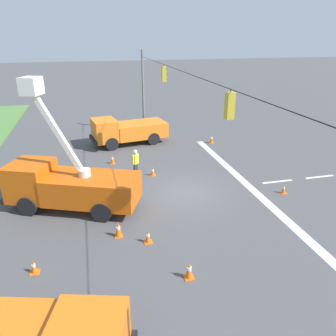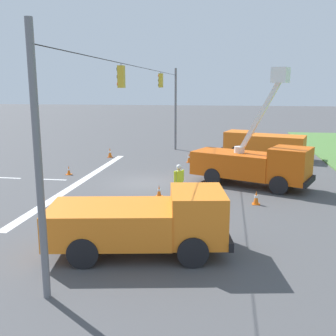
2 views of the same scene
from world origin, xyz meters
TOP-DOWN VIEW (x-y plane):
  - ground_plane at (0.00, 0.00)m, footprint 200.00×200.00m
  - lane_markings at (0.00, -5.44)m, footprint 17.60×15.25m
  - signal_gantry at (-0.04, -0.00)m, footprint 26.20×0.33m
  - utility_truck_bucket_lift at (-0.29, 6.23)m, footprint 4.72×7.08m
  - utility_truck_support_near at (9.74, 1.99)m, footprint 3.44×6.38m
  - road_worker at (2.94, 2.33)m, footprint 0.52×0.46m
  - traffic_cone_foreground_left at (5.48, 3.59)m, footprint 0.36×0.36m
  - traffic_cone_foreground_right at (-5.18, 7.46)m, footprint 0.36×0.36m
  - traffic_cone_mid_left at (-1.49, -5.42)m, footprint 0.36×0.36m
  - traffic_cone_near_bucket at (-6.86, 1.86)m, footprint 0.36×0.36m
  - traffic_cone_lane_edge_a at (-4.29, 2.92)m, footprint 0.36×0.36m
  - traffic_cone_lane_edge_b at (8.19, -4.78)m, footprint 0.36×0.36m
  - traffic_cone_far_left at (2.78, 1.27)m, footprint 0.36×0.36m
  - traffic_cone_far_right at (3.39, 6.15)m, footprint 0.36×0.36m
  - traffic_cone_centre_line at (-3.53, 4.11)m, footprint 0.36×0.36m

SIDE VIEW (x-z plane):
  - ground_plane at x=0.00m, z-range 0.00..0.00m
  - lane_markings at x=0.00m, z-range 0.00..0.01m
  - traffic_cone_foreground_right at x=-5.18m, z-range -0.02..0.57m
  - traffic_cone_mid_left at x=-1.49m, z-range -0.02..0.58m
  - traffic_cone_far_left at x=2.78m, z-range -0.01..0.61m
  - traffic_cone_lane_edge_a at x=-4.29m, z-range -0.01..0.63m
  - traffic_cone_foreground_left at x=5.48m, z-range -0.01..0.67m
  - traffic_cone_far_right at x=3.39m, z-range -0.01..0.68m
  - traffic_cone_near_bucket at x=-6.86m, z-range 0.00..0.74m
  - traffic_cone_lane_edge_b at x=8.19m, z-range 0.00..0.77m
  - traffic_cone_centre_line at x=-3.53m, z-range 0.00..0.78m
  - road_worker at x=2.94m, z-range 0.11..1.88m
  - utility_truck_support_near at x=9.74m, z-range 0.05..2.23m
  - utility_truck_bucket_lift at x=-0.29m, z-range -1.92..4.68m
  - signal_gantry at x=-0.04m, z-range 0.65..7.85m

